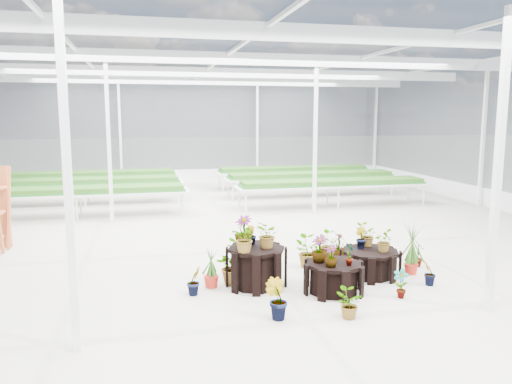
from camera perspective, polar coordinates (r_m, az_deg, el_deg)
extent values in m
plane|color=gray|center=(10.95, -1.29, -7.00)|extent=(24.00, 24.00, 0.00)
cylinder|color=black|center=(8.80, 0.04, -8.56)|extent=(1.23, 1.23, 0.70)
cylinder|color=black|center=(8.63, 8.86, -9.65)|extent=(1.01, 1.01, 0.52)
cylinder|color=black|center=(9.63, 12.89, -7.91)|extent=(1.43, 1.43, 0.49)
imported|color=#255017|center=(8.70, -1.46, -4.50)|extent=(0.44, 0.44, 0.55)
imported|color=#255017|center=(8.61, 1.36, -4.91)|extent=(0.47, 0.51, 0.47)
imported|color=#255017|center=(8.89, -0.55, -4.93)|extent=(0.24, 0.23, 0.33)
imported|color=#255017|center=(8.34, -1.22, -5.35)|extent=(0.57, 0.56, 0.48)
imported|color=#255017|center=(8.48, 7.21, -6.51)|extent=(0.36, 0.36, 0.45)
imported|color=#255017|center=(8.39, 10.65, -6.96)|extent=(0.18, 0.23, 0.40)
imported|color=#255017|center=(8.78, 8.03, -5.97)|extent=(0.50, 0.53, 0.46)
imported|color=#255017|center=(8.26, 8.58, -7.24)|extent=(0.29, 0.29, 0.37)
imported|color=#255017|center=(9.60, 11.84, -5.15)|extent=(0.21, 0.25, 0.41)
imported|color=#255017|center=(9.48, 14.33, -5.42)|extent=(0.42, 0.45, 0.41)
imported|color=#255017|center=(9.78, 12.48, -4.83)|extent=(0.46, 0.42, 0.44)
imported|color=#255017|center=(8.50, -7.09, -10.04)|extent=(0.33, 0.34, 0.48)
imported|color=#255017|center=(8.96, -2.73, -8.42)|extent=(0.76, 0.78, 0.65)
imported|color=#255017|center=(7.47, 2.34, -12.14)|extent=(0.43, 0.42, 0.61)
imported|color=#255017|center=(7.65, 10.45, -12.46)|extent=(0.52, 0.52, 0.44)
imported|color=#255017|center=(8.63, 16.22, -10.02)|extent=(0.31, 0.31, 0.49)
imported|color=#255017|center=(9.38, 19.17, -8.76)|extent=(0.31, 0.28, 0.45)
imported|color=#255017|center=(10.44, 18.08, -6.63)|extent=(0.30, 0.35, 0.56)
imported|color=#255017|center=(10.48, 9.51, -6.14)|extent=(0.34, 0.34, 0.60)
imported|color=#255017|center=(9.95, 5.78, -6.80)|extent=(0.74, 0.74, 0.62)
imported|color=#255017|center=(9.79, -1.81, -7.13)|extent=(0.59, 0.53, 0.59)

